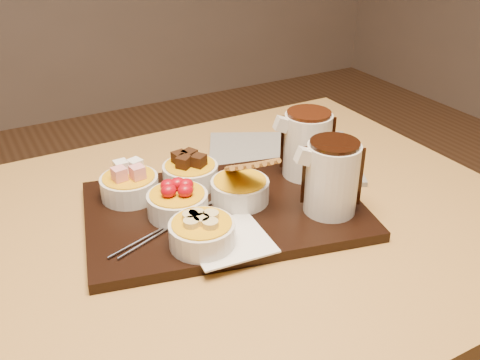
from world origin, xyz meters
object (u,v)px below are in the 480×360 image
dining_table (180,282)px  newspaper (282,157)px  pitcher_milk_chocolate (307,145)px  serving_board (225,210)px  bowl_strawberries (178,204)px  pitcher_dark_chocolate (332,179)px

dining_table → newspaper: 0.34m
dining_table → pitcher_milk_chocolate: bearing=8.6°
serving_board → bowl_strawberries: (-0.08, 0.01, 0.03)m
pitcher_milk_chocolate → newspaper: pitcher_milk_chocolate is taller
bowl_strawberries → newspaper: bearing=22.8°
serving_board → pitcher_milk_chocolate: 0.20m
serving_board → newspaper: serving_board is taller
dining_table → pitcher_dark_chocolate: pitcher_dark_chocolate is taller
bowl_strawberries → pitcher_milk_chocolate: 0.27m
pitcher_milk_chocolate → serving_board: bearing=-158.2°
pitcher_dark_chocolate → pitcher_milk_chocolate: bearing=85.6°
dining_table → bowl_strawberries: 0.14m
serving_board → pitcher_milk_chocolate: size_ratio=3.86×
pitcher_dark_chocolate → dining_table: bearing=174.3°
bowl_strawberries → pitcher_milk_chocolate: pitcher_milk_chocolate is taller
pitcher_milk_chocolate → newspaper: (0.01, 0.10, -0.07)m
pitcher_dark_chocolate → serving_board: bearing=160.0°
serving_board → newspaper: size_ratio=1.54×
dining_table → pitcher_dark_chocolate: size_ratio=10.08×
dining_table → bowl_strawberries: (0.02, 0.03, 0.14)m
pitcher_milk_chocolate → newspaper: 0.13m
pitcher_milk_chocolate → pitcher_dark_chocolate: bearing=-94.4°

